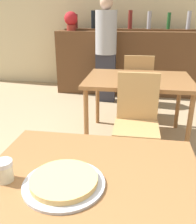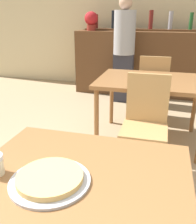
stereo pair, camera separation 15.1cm
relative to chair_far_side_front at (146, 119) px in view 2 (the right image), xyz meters
name	(u,v)px [view 2 (the right image)]	position (x,y,z in m)	size (l,w,h in m)	color
wall_back	(153,14)	(-0.19, 3.06, 0.88)	(8.00, 0.05, 2.80)	beige
dining_table_near	(76,198)	(-0.19, -1.29, 0.13)	(0.95, 0.88, 0.74)	brown
dining_table_far	(151,86)	(0.00, 0.61, 0.14)	(1.16, 0.88, 0.74)	brown
bar_counter	(147,63)	(-0.19, 2.55, 0.04)	(2.60, 0.56, 1.12)	brown
bar_back_shelf	(149,26)	(-0.22, 2.69, 0.68)	(2.39, 0.24, 0.35)	brown
chair_far_side_front	(146,119)	(0.00, 0.00, 0.00)	(0.40, 0.40, 0.91)	tan
chair_far_side_back	(154,85)	(0.00, 1.22, 0.00)	(0.40, 0.40, 0.91)	tan
pizza_tray	(50,179)	(-0.29, -1.32, 0.23)	(0.34, 0.34, 0.04)	#B7B7BC
person_standing	(124,47)	(-0.54, 1.97, 0.38)	(0.34, 0.34, 1.67)	#2D2D38
potted_plant	(91,20)	(-1.24, 2.50, 0.79)	(0.24, 0.24, 0.33)	maroon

